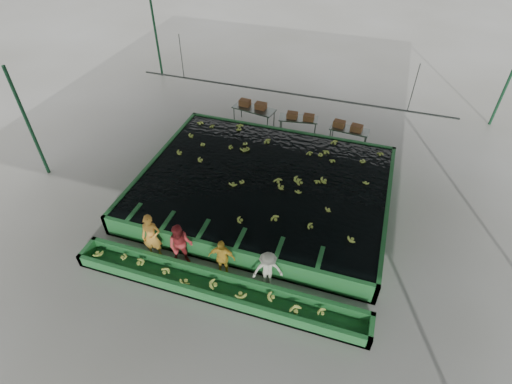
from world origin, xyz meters
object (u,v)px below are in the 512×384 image
(box_stack_mid, at_px, (300,119))
(packing_table_left, at_px, (254,117))
(packing_table_right, at_px, (348,136))
(box_stack_right, at_px, (347,129))
(flotation_tank, at_px, (263,187))
(worker_a, at_px, (152,237))
(packing_table_mid, at_px, (298,126))
(box_stack_left, at_px, (253,107))
(worker_c, at_px, (222,258))
(worker_d, at_px, (268,270))
(worker_b, at_px, (181,245))
(sorting_trough, at_px, (217,287))

(box_stack_mid, bearing_deg, packing_table_left, 177.20)
(packing_table_right, height_order, box_stack_right, box_stack_right)
(flotation_tank, distance_m, worker_a, 5.11)
(packing_table_mid, xyz_separation_m, box_stack_right, (2.46, -0.18, 0.40))
(packing_table_left, distance_m, box_stack_left, 0.51)
(box_stack_right, bearing_deg, worker_c, -106.74)
(worker_a, relative_size, box_stack_left, 1.30)
(worker_a, relative_size, worker_d, 1.23)
(flotation_tank, relative_size, box_stack_left, 6.94)
(worker_d, bearing_deg, flotation_tank, 86.27)
(worker_c, height_order, box_stack_mid, worker_c)
(worker_a, xyz_separation_m, worker_c, (2.59, 0.00, -0.15))
(packing_table_mid, relative_size, packing_table_right, 1.04)
(worker_b, bearing_deg, box_stack_right, 46.23)
(worker_d, bearing_deg, sorting_trough, -174.30)
(flotation_tank, bearing_deg, worker_a, -122.26)
(worker_b, bearing_deg, flotation_tank, 50.43)
(box_stack_left, height_order, box_stack_right, box_stack_left)
(worker_d, bearing_deg, packing_table_left, 88.13)
(sorting_trough, xyz_separation_m, box_stack_right, (2.68, 10.10, 0.59))
(box_stack_right, bearing_deg, sorting_trough, -104.84)
(sorting_trough, height_order, packing_table_left, packing_table_left)
(sorting_trough, relative_size, box_stack_mid, 7.39)
(packing_table_right, bearing_deg, box_stack_right, 176.04)
(packing_table_mid, bearing_deg, box_stack_left, 176.35)
(worker_a, distance_m, worker_d, 4.20)
(worker_c, distance_m, box_stack_right, 9.71)
(sorting_trough, relative_size, packing_table_mid, 5.19)
(flotation_tank, xyz_separation_m, worker_b, (-1.61, -4.30, 0.43))
(box_stack_mid, bearing_deg, worker_d, -82.97)
(worker_b, xyz_separation_m, box_stack_right, (4.29, 9.30, -0.04))
(worker_a, distance_m, box_stack_mid, 9.90)
(worker_d, height_order, packing_table_right, worker_d)
(worker_a, bearing_deg, box_stack_left, 72.65)
(flotation_tank, bearing_deg, box_stack_right, 61.84)
(worker_c, distance_m, packing_table_mid, 9.49)
(flotation_tank, distance_m, packing_table_left, 5.67)
(sorting_trough, xyz_separation_m, packing_table_mid, (0.22, 10.28, 0.19))
(flotation_tank, distance_m, packing_table_right, 5.72)
(worker_c, height_order, box_stack_left, worker_c)
(packing_table_right, bearing_deg, packing_table_mid, 175.84)
(flotation_tank, xyz_separation_m, packing_table_right, (2.79, 4.99, -0.03))
(worker_b, relative_size, box_stack_right, 1.26)
(worker_c, relative_size, packing_table_right, 0.85)
(worker_c, distance_m, worker_d, 1.60)
(packing_table_left, relative_size, box_stack_right, 1.55)
(worker_a, relative_size, worker_b, 1.06)
(worker_a, height_order, worker_b, worker_a)
(packing_table_right, bearing_deg, worker_b, -115.35)
(worker_d, bearing_deg, box_stack_right, 59.94)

